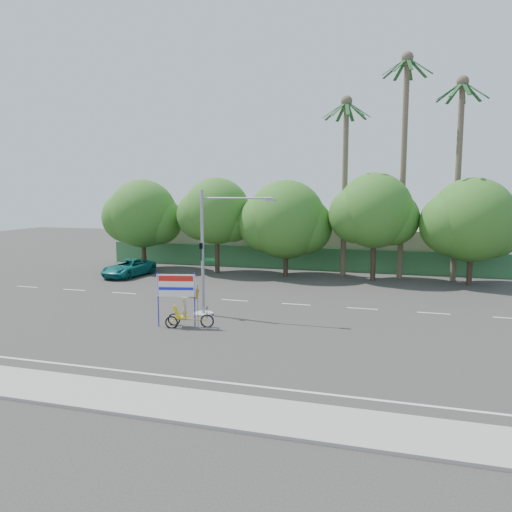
# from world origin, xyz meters

# --- Properties ---
(ground) EXTENTS (120.00, 120.00, 0.00)m
(ground) POSITION_xyz_m (0.00, 0.00, 0.00)
(ground) COLOR #33302D
(ground) RESTS_ON ground
(sidewalk_near) EXTENTS (50.00, 2.40, 0.12)m
(sidewalk_near) POSITION_xyz_m (0.00, -7.50, 0.06)
(sidewalk_near) COLOR gray
(sidewalk_near) RESTS_ON ground
(fence) EXTENTS (38.00, 0.08, 2.00)m
(fence) POSITION_xyz_m (0.00, 21.50, 1.00)
(fence) COLOR #336B3D
(fence) RESTS_ON ground
(building_left) EXTENTS (12.00, 8.00, 4.00)m
(building_left) POSITION_xyz_m (-10.00, 26.00, 2.00)
(building_left) COLOR #C2B49A
(building_left) RESTS_ON ground
(building_right) EXTENTS (14.00, 8.00, 3.60)m
(building_right) POSITION_xyz_m (8.00, 26.00, 1.80)
(building_right) COLOR #C2B49A
(building_right) RESTS_ON ground
(tree_far_left) EXTENTS (7.14, 6.00, 7.96)m
(tree_far_left) POSITION_xyz_m (-14.05, 18.00, 4.76)
(tree_far_left) COLOR #473828
(tree_far_left) RESTS_ON ground
(tree_left) EXTENTS (6.66, 5.60, 8.07)m
(tree_left) POSITION_xyz_m (-7.05, 18.00, 5.06)
(tree_left) COLOR #473828
(tree_left) RESTS_ON ground
(tree_center) EXTENTS (7.62, 6.40, 7.85)m
(tree_center) POSITION_xyz_m (-1.05, 18.00, 4.47)
(tree_center) COLOR #473828
(tree_center) RESTS_ON ground
(tree_right) EXTENTS (6.90, 5.80, 8.36)m
(tree_right) POSITION_xyz_m (5.95, 18.00, 5.24)
(tree_right) COLOR #473828
(tree_right) RESTS_ON ground
(tree_far_right) EXTENTS (7.38, 6.20, 7.94)m
(tree_far_right) POSITION_xyz_m (12.95, 18.00, 4.64)
(tree_far_right) COLOR #473828
(tree_far_right) RESTS_ON ground
(palm_tall) EXTENTS (3.73, 3.79, 17.45)m
(palm_tall) POSITION_xyz_m (8.00, 19.50, 10.46)
(palm_tall) COLOR #70604C
(palm_tall) RESTS_ON ground
(palm_mid) EXTENTS (3.73, 3.79, 15.45)m
(palm_mid) POSITION_xyz_m (12.00, 19.50, 9.40)
(palm_mid) COLOR #70604C
(palm_mid) RESTS_ON ground
(palm_short) EXTENTS (3.73, 3.79, 14.45)m
(palm_short) POSITION_xyz_m (3.50, 19.50, 8.86)
(palm_short) COLOR #70604C
(palm_short) RESTS_ON ground
(traffic_signal) EXTENTS (4.72, 1.10, 7.00)m
(traffic_signal) POSITION_xyz_m (-2.20, 3.98, 2.92)
(traffic_signal) COLOR gray
(traffic_signal) RESTS_ON ground
(trike_billboard) EXTENTS (2.86, 1.04, 2.87)m
(trike_billboard) POSITION_xyz_m (-2.57, 1.32, 1.16)
(trike_billboard) COLOR black
(trike_billboard) RESTS_ON ground
(pickup_truck) EXTENTS (2.93, 5.33, 1.41)m
(pickup_truck) POSITION_xyz_m (-13.30, 14.16, 0.71)
(pickup_truck) COLOR #0F6A67
(pickup_truck) RESTS_ON ground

